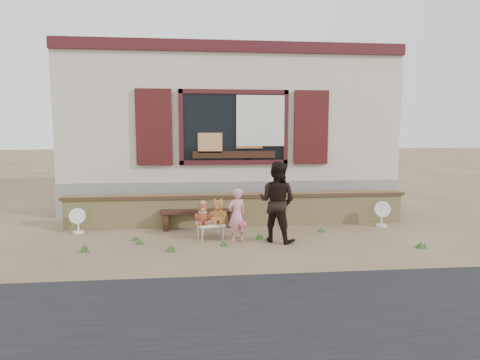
{
  "coord_description": "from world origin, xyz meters",
  "views": [
    {
      "loc": [
        -0.79,
        -7.23,
        1.94
      ],
      "look_at": [
        0.0,
        0.6,
        1.0
      ],
      "focal_mm": 30.0,
      "sensor_mm": 36.0,
      "label": 1
    }
  ],
  "objects": [
    {
      "name": "child",
      "position": [
        -0.15,
        -0.31,
        0.48
      ],
      "size": [
        0.41,
        0.35,
        0.96
      ],
      "primitive_type": "imported",
      "rotation": [
        0.0,
        0.0,
        3.54
      ],
      "color": "pink",
      "rests_on": "ground"
    },
    {
      "name": "ground",
      "position": [
        0.0,
        0.0,
        0.0
      ],
      "size": [
        80.0,
        80.0,
        0.0
      ],
      "primitive_type": "plane",
      "color": "brown",
      "rests_on": "ground"
    },
    {
      "name": "brick_wall",
      "position": [
        0.0,
        1.0,
        0.34
      ],
      "size": [
        7.1,
        0.36,
        0.67
      ],
      "color": "#D0BA70",
      "rests_on": "ground"
    },
    {
      "name": "folding_chair",
      "position": [
        -0.61,
        -0.04,
        0.26
      ],
      "size": [
        0.54,
        0.5,
        0.28
      ],
      "rotation": [
        0.0,
        0.0,
        0.23
      ],
      "color": "silver",
      "rests_on": "ground"
    },
    {
      "name": "shopfront",
      "position": [
        0.0,
        4.49,
        2.0
      ],
      "size": [
        8.04,
        5.13,
        4.0
      ],
      "color": "#B7AB94",
      "rests_on": "ground"
    },
    {
      "name": "fan_left",
      "position": [
        -3.14,
        0.62,
        0.25
      ],
      "size": [
        0.31,
        0.21,
        0.5
      ],
      "rotation": [
        0.0,
        0.0,
        0.05
      ],
      "color": "silver",
      "rests_on": "ground"
    },
    {
      "name": "grass_tufts",
      "position": [
        -0.3,
        -0.52,
        0.06
      ],
      "size": [
        5.74,
        1.38,
        0.14
      ],
      "color": "#315020",
      "rests_on": "ground"
    },
    {
      "name": "adult",
      "position": [
        0.57,
        -0.32,
        0.72
      ],
      "size": [
        0.88,
        0.85,
        1.43
      ],
      "primitive_type": "imported",
      "rotation": [
        0.0,
        0.0,
        2.52
      ],
      "color": "black",
      "rests_on": "ground"
    },
    {
      "name": "teddy_bear_right",
      "position": [
        -0.47,
        -0.0,
        0.51
      ],
      "size": [
        0.39,
        0.35,
        0.45
      ],
      "primitive_type": null,
      "rotation": [
        0.0,
        0.0,
        0.23
      ],
      "color": "#97602A",
      "rests_on": "folding_chair"
    },
    {
      "name": "bench",
      "position": [
        -0.83,
        0.8,
        0.28
      ],
      "size": [
        1.55,
        0.54,
        0.39
      ],
      "rotation": [
        0.0,
        0.0,
        0.14
      ],
      "color": "black",
      "rests_on": "ground"
    },
    {
      "name": "teddy_bear_left",
      "position": [
        -0.74,
        -0.07,
        0.49
      ],
      "size": [
        0.35,
        0.32,
        0.41
      ],
      "primitive_type": null,
      "rotation": [
        0.0,
        0.0,
        0.23
      ],
      "color": "brown",
      "rests_on": "folding_chair"
    },
    {
      "name": "fan_right",
      "position": [
        2.94,
        0.56,
        0.27
      ],
      "size": [
        0.34,
        0.23,
        0.54
      ],
      "rotation": [
        0.0,
        0.0,
        -0.12
      ],
      "color": "silver",
      "rests_on": "ground"
    }
  ]
}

